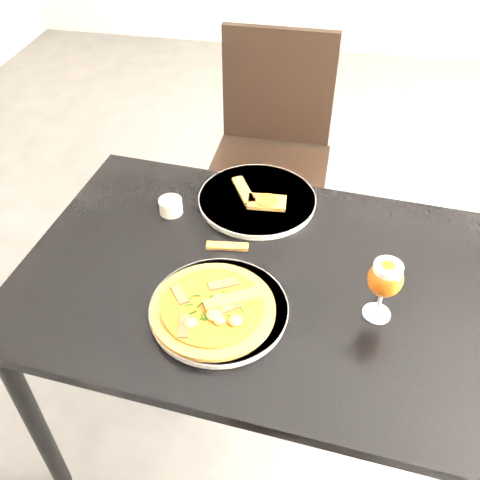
% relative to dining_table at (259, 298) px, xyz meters
% --- Properties ---
extents(ground, '(6.00, 6.00, 0.00)m').
position_rel_dining_table_xyz_m(ground, '(0.13, 0.28, -0.66)').
color(ground, '#4F4F51').
rests_on(ground, ground).
extents(dining_table, '(1.26, 0.89, 0.75)m').
position_rel_dining_table_xyz_m(dining_table, '(0.00, 0.00, 0.00)').
color(dining_table, black).
rests_on(dining_table, ground).
extents(chair_far, '(0.46, 0.46, 0.99)m').
position_rel_dining_table_xyz_m(chair_far, '(-0.10, 0.87, -0.11)').
color(chair_far, black).
rests_on(chair_far, ground).
extents(plate_main, '(0.37, 0.37, 0.02)m').
position_rel_dining_table_xyz_m(plate_main, '(-0.07, -0.14, 0.10)').
color(plate_main, silver).
rests_on(plate_main, dining_table).
extents(pizza, '(0.29, 0.29, 0.03)m').
position_rel_dining_table_xyz_m(pizza, '(-0.08, -0.15, 0.12)').
color(pizza, brown).
rests_on(pizza, plate_main).
extents(plate_second, '(0.42, 0.42, 0.02)m').
position_rel_dining_table_xyz_m(plate_second, '(-0.06, 0.29, 0.10)').
color(plate_second, silver).
rests_on(plate_second, dining_table).
extents(crust_scraps, '(0.18, 0.14, 0.02)m').
position_rel_dining_table_xyz_m(crust_scraps, '(-0.05, 0.27, 0.11)').
color(crust_scraps, brown).
rests_on(crust_scraps, plate_second).
extents(loose_crust, '(0.11, 0.04, 0.01)m').
position_rel_dining_table_xyz_m(loose_crust, '(-0.10, 0.08, 0.09)').
color(loose_crust, brown).
rests_on(loose_crust, dining_table).
extents(sauce_cup, '(0.07, 0.07, 0.04)m').
position_rel_dining_table_xyz_m(sauce_cup, '(-0.29, 0.19, 0.11)').
color(sauce_cup, beige).
rests_on(sauce_cup, dining_table).
extents(beer_glass, '(0.08, 0.08, 0.16)m').
position_rel_dining_table_xyz_m(beer_glass, '(0.29, -0.08, 0.21)').
color(beer_glass, silver).
rests_on(beer_glass, dining_table).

